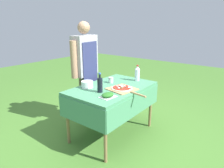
% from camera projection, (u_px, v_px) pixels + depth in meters
% --- Properties ---
extents(ground_plane, '(12.00, 12.00, 0.00)m').
position_uv_depth(ground_plane, '(112.00, 134.00, 2.95)').
color(ground_plane, '#477A2D').
extents(prep_table, '(1.22, 0.78, 0.73)m').
position_uv_depth(prep_table, '(112.00, 92.00, 2.76)').
color(prep_table, '#478960').
rests_on(prep_table, ground).
extents(person_cook, '(0.60, 0.24, 1.60)m').
position_uv_depth(person_cook, '(85.00, 66.00, 3.07)').
color(person_cook, '#70604C').
rests_on(person_cook, ground).
extents(pizza_on_peel, '(0.38, 0.58, 0.05)m').
position_uv_depth(pizza_on_peel, '(123.00, 89.00, 2.62)').
color(pizza_on_peel, tan).
rests_on(pizza_on_peel, prep_table).
extents(oil_bottle, '(0.07, 0.07, 0.25)m').
position_uv_depth(oil_bottle, '(100.00, 85.00, 2.49)').
color(oil_bottle, black).
rests_on(oil_bottle, prep_table).
extents(water_bottle, '(0.07, 0.07, 0.24)m').
position_uv_depth(water_bottle, '(137.00, 73.00, 3.00)').
color(water_bottle, silver).
rests_on(water_bottle, prep_table).
extents(herb_container, '(0.20, 0.16, 0.05)m').
position_uv_depth(herb_container, '(108.00, 95.00, 2.35)').
color(herb_container, silver).
rests_on(herb_container, prep_table).
extents(mixing_tub, '(0.16, 0.16, 0.09)m').
position_uv_depth(mixing_tub, '(87.00, 84.00, 2.69)').
color(mixing_tub, silver).
rests_on(mixing_tub, prep_table).
extents(sauce_jar, '(0.07, 0.07, 0.08)m').
position_uv_depth(sauce_jar, '(111.00, 80.00, 2.91)').
color(sauce_jar, silver).
rests_on(sauce_jar, prep_table).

